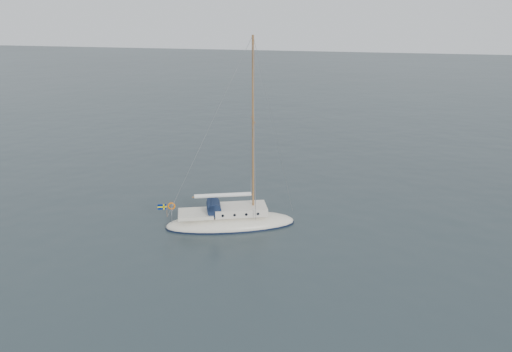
# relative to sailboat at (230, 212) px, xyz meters

# --- Properties ---
(ground) EXTENTS (300.00, 300.00, 0.00)m
(ground) POSITION_rel_sailboat_xyz_m (2.87, -1.84, -0.91)
(ground) COLOR black
(ground) RESTS_ON ground
(sailboat) EXTENTS (8.41, 2.52, 11.97)m
(sailboat) POSITION_rel_sailboat_xyz_m (0.00, 0.00, 0.00)
(sailboat) COLOR beige
(sailboat) RESTS_ON ground
(dinghy) EXTENTS (3.15, 1.42, 0.45)m
(dinghy) POSITION_rel_sailboat_xyz_m (-1.01, 0.95, -0.71)
(dinghy) COLOR #454449
(dinghy) RESTS_ON ground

